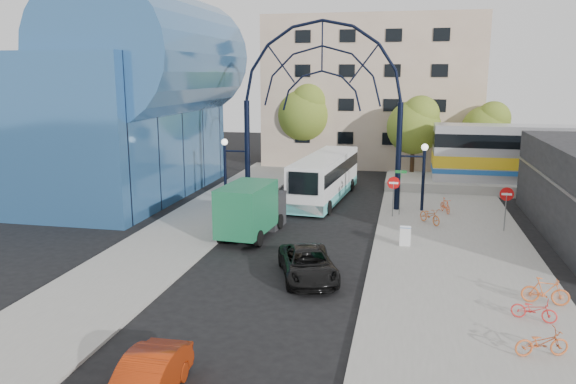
% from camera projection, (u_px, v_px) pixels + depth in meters
% --- Properties ---
extents(ground, '(120.00, 120.00, 0.00)m').
position_uv_depth(ground, '(270.00, 281.00, 24.06)').
color(ground, black).
rests_on(ground, ground).
extents(sidewalk_east, '(8.00, 56.00, 0.12)m').
position_uv_depth(sidewalk_east, '(457.00, 263.00, 26.25)').
color(sidewalk_east, gray).
rests_on(sidewalk_east, ground).
extents(plaza_west, '(5.00, 50.00, 0.12)m').
position_uv_depth(plaza_west, '(182.00, 233.00, 31.11)').
color(plaza_west, gray).
rests_on(plaza_west, ground).
extents(gateway_arch, '(13.64, 0.44, 12.10)m').
position_uv_depth(gateway_arch, '(322.00, 76.00, 35.69)').
color(gateway_arch, black).
rests_on(gateway_arch, ground).
extents(stop_sign, '(0.80, 0.07, 2.50)m').
position_uv_depth(stop_sign, '(393.00, 187.00, 34.16)').
color(stop_sign, slate).
rests_on(stop_sign, sidewalk_east).
extents(do_not_enter_sign, '(0.76, 0.07, 2.48)m').
position_uv_depth(do_not_enter_sign, '(506.00, 198.00, 30.99)').
color(do_not_enter_sign, slate).
rests_on(do_not_enter_sign, sidewalk_east).
extents(street_name_sign, '(0.70, 0.70, 2.80)m').
position_uv_depth(street_name_sign, '(400.00, 183.00, 34.62)').
color(street_name_sign, slate).
rests_on(street_name_sign, sidewalk_east).
extents(sandwich_board, '(0.55, 0.61, 0.99)m').
position_uv_depth(sandwich_board, '(405.00, 234.00, 28.49)').
color(sandwich_board, white).
rests_on(sandwich_board, sidewalk_east).
extents(transit_hall, '(16.50, 18.00, 14.50)m').
position_uv_depth(transit_hall, '(112.00, 103.00, 40.14)').
color(transit_hall, '#305E93').
rests_on(transit_hall, ground).
extents(apartment_block, '(20.00, 12.10, 14.00)m').
position_uv_depth(apartment_block, '(373.00, 91.00, 55.68)').
color(apartment_block, tan).
rests_on(apartment_block, ground).
extents(tree_north_a, '(4.48, 4.48, 7.00)m').
position_uv_depth(tree_north_a, '(415.00, 124.00, 46.68)').
color(tree_north_a, '#382314').
rests_on(tree_north_a, ground).
extents(tree_north_b, '(5.12, 5.12, 8.00)m').
position_uv_depth(tree_north_b, '(306.00, 112.00, 52.40)').
color(tree_north_b, '#382314').
rests_on(tree_north_b, ground).
extents(tree_north_c, '(4.16, 4.16, 6.50)m').
position_uv_depth(tree_north_c, '(488.00, 127.00, 47.44)').
color(tree_north_c, '#382314').
rests_on(tree_north_c, ground).
extents(city_bus, '(3.52, 11.56, 3.13)m').
position_uv_depth(city_bus, '(325.00, 177.00, 39.32)').
color(city_bus, white).
rests_on(city_bus, ground).
extents(green_truck, '(2.66, 6.07, 2.99)m').
position_uv_depth(green_truck, '(252.00, 209.00, 30.62)').
color(green_truck, black).
rests_on(green_truck, ground).
extents(black_suv, '(3.60, 5.21, 1.32)m').
position_uv_depth(black_suv, '(308.00, 264.00, 24.26)').
color(black_suv, black).
rests_on(black_suv, ground).
extents(red_sedan, '(1.48, 3.92, 1.28)m').
position_uv_depth(red_sedan, '(146.00, 381.00, 15.09)').
color(red_sedan, '#9C2909').
rests_on(red_sedan, ground).
extents(bike_near_a, '(1.57, 1.86, 0.96)m').
position_uv_depth(bike_near_a, '(430.00, 216.00, 32.81)').
color(bike_near_a, '#D2662A').
rests_on(bike_near_a, sidewalk_east).
extents(bike_near_b, '(0.89, 1.58, 0.92)m').
position_uv_depth(bike_near_b, '(445.00, 205.00, 35.42)').
color(bike_near_b, orange).
rests_on(bike_near_b, sidewalk_east).
extents(bike_far_a, '(1.79, 1.01, 0.89)m').
position_uv_depth(bike_far_a, '(542.00, 343.00, 17.38)').
color(bike_far_a, '#CF5C29').
rests_on(bike_far_a, sidewalk_east).
extents(bike_far_b, '(1.78, 0.72, 1.04)m').
position_uv_depth(bike_far_b, '(546.00, 291.00, 21.29)').
color(bike_far_b, orange).
rests_on(bike_far_b, sidewalk_east).
extents(bike_far_c, '(1.64, 0.97, 0.81)m').
position_uv_depth(bike_far_c, '(534.00, 310.00, 19.90)').
color(bike_far_c, red).
rests_on(bike_far_c, sidewalk_east).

